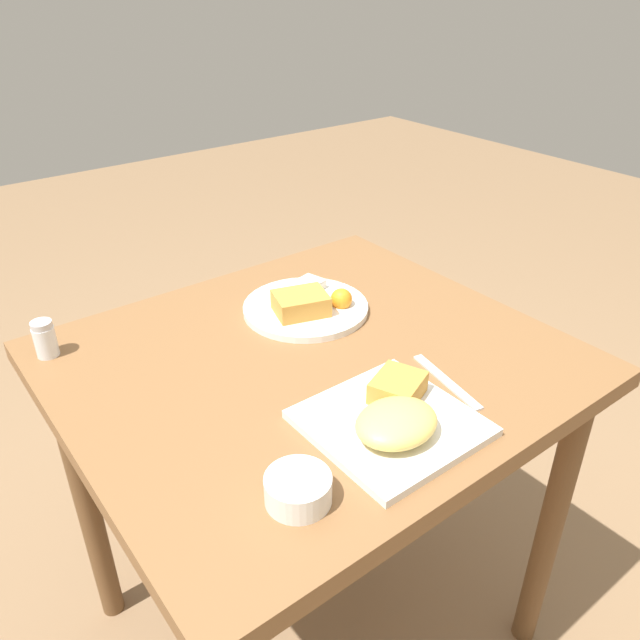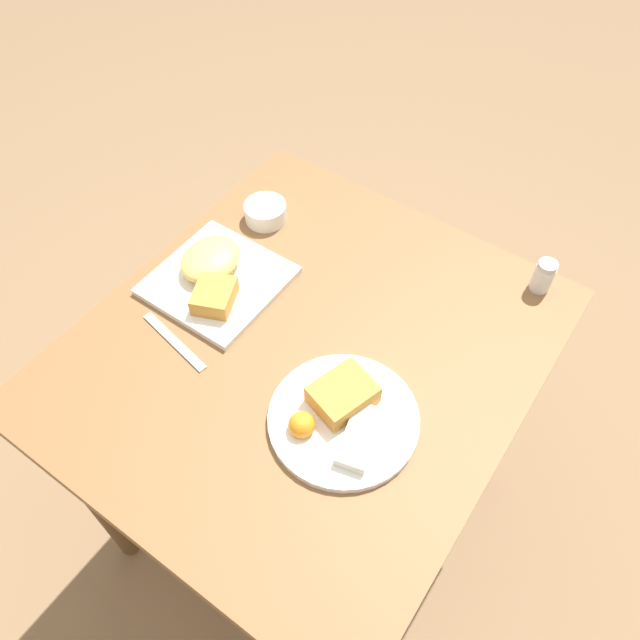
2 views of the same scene
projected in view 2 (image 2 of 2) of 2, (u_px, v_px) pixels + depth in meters
The scene contains 7 objects.
ground_plane at pixel (311, 503), 1.73m from camera, with size 8.00×8.00×0.00m, color #846647.
dining_table at pixel (307, 378), 1.22m from camera, with size 0.86×0.77×0.76m.
plate_square_near at pixel (215, 274), 1.21m from camera, with size 0.24×0.24×0.06m.
plate_oval_far at pixel (342, 415), 1.03m from camera, with size 0.25×0.25×0.05m.
sauce_ramekin at pixel (265, 212), 1.32m from camera, with size 0.09×0.09×0.04m.
salt_shaker at pixel (543, 277), 1.19m from camera, with size 0.04×0.04×0.07m.
butter_knife at pixel (174, 341), 1.14m from camera, with size 0.05×0.17×0.00m.
Camera 2 is at (0.52, 0.39, 1.69)m, focal length 35.00 mm.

